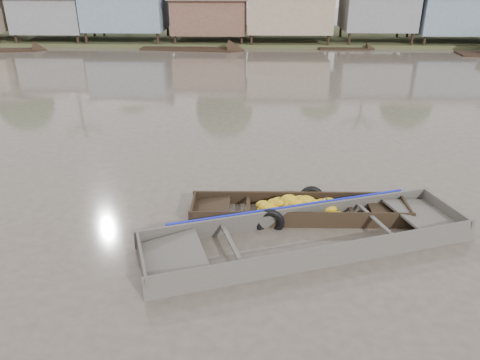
{
  "coord_description": "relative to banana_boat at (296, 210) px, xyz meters",
  "views": [
    {
      "loc": [
        -0.19,
        -9.96,
        6.26
      ],
      "look_at": [
        -0.54,
        1.56,
        0.8
      ],
      "focal_mm": 35.0,
      "sensor_mm": 36.0,
      "label": 1
    }
  ],
  "objects": [
    {
      "name": "ground",
      "position": [
        -0.97,
        -1.06,
        -0.17
      ],
      "size": [
        120.0,
        120.0,
        0.0
      ],
      "primitive_type": "plane",
      "color": "#4E443B",
      "rests_on": "ground"
    },
    {
      "name": "viewer_boat",
      "position": [
        0.19,
        -1.35,
        -0.1
      ],
      "size": [
        8.28,
        4.52,
        0.65
      ],
      "rotation": [
        0.0,
        0.0,
        0.32
      ],
      "color": "#47413C",
      "rests_on": "ground"
    },
    {
      "name": "distant_boats",
      "position": [
        11.23,
        23.18,
        0.05
      ],
      "size": [
        47.95,
        15.28,
        1.38
      ],
      "color": "black",
      "rests_on": "ground"
    },
    {
      "name": "riverbank",
      "position": [
        2.06,
        30.8,
        2.9
      ],
      "size": [
        120.0,
        12.47,
        10.22
      ],
      "color": "#384723",
      "rests_on": "ground"
    },
    {
      "name": "banana_boat",
      "position": [
        0.0,
        0.0,
        0.0
      ],
      "size": [
        5.83,
        1.62,
        0.82
      ],
      "rotation": [
        0.0,
        0.0,
        0.02
      ],
      "color": "black",
      "rests_on": "ground"
    }
  ]
}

